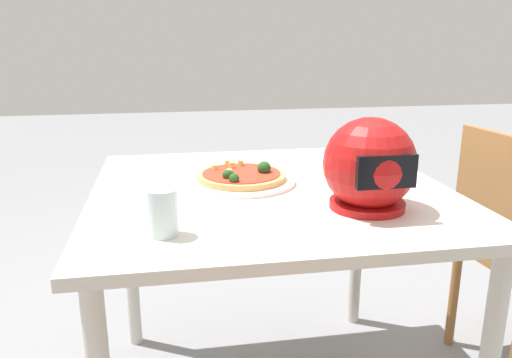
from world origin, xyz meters
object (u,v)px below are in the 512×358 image
pizza (242,176)px  chair_side (512,242)px  dining_table (271,215)px  motorcycle_helmet (370,166)px  drinking_glass (162,212)px

pizza → chair_side: (-0.97, 0.01, -0.29)m
dining_table → motorcycle_helmet: 0.37m
drinking_glass → pizza: bearing=-121.5°
pizza → drinking_glass: drinking_glass is taller
drinking_glass → chair_side: size_ratio=0.12×
dining_table → chair_side: (-0.89, -0.06, -0.18)m
motorcycle_helmet → chair_side: size_ratio=0.27×
pizza → drinking_glass: bearing=58.5°
pizza → motorcycle_helmet: size_ratio=1.13×
dining_table → pizza: (0.08, -0.06, 0.11)m
pizza → motorcycle_helmet: (-0.29, 0.29, 0.09)m
chair_side → motorcycle_helmet: bearing=22.8°
motorcycle_helmet → drinking_glass: bearing=10.7°
dining_table → motorcycle_helmet: size_ratio=4.36×
drinking_glass → chair_side: chair_side is taller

